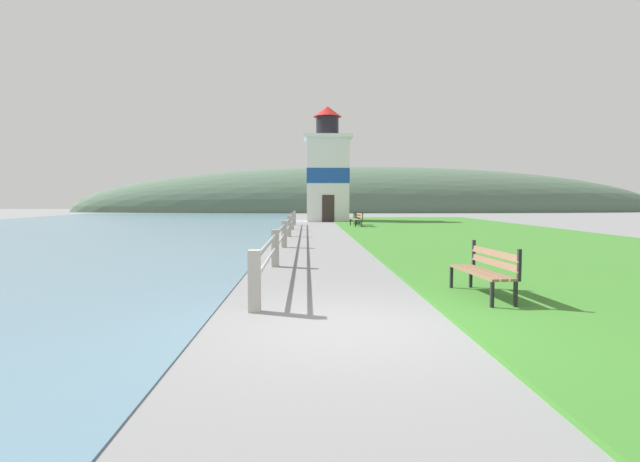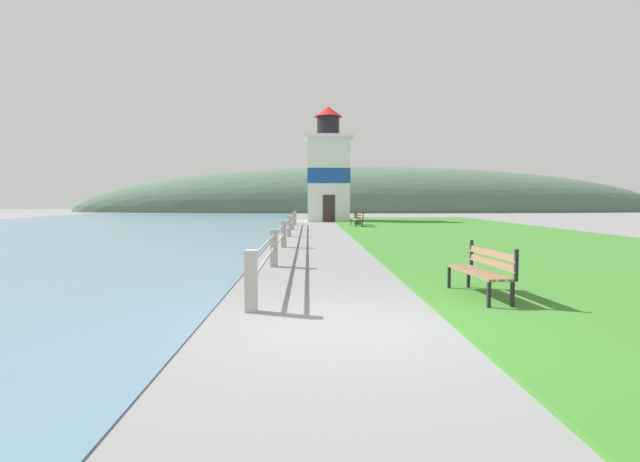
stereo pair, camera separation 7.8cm
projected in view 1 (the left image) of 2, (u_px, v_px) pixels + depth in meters
ground_plane at (349, 328)px, 6.54m from camera, size 160.00×160.00×0.00m
grass_verge at (487, 237)px, 22.04m from camera, size 12.00×46.02×0.06m
seawall_railing at (287, 228)px, 19.97m from camera, size 0.18×25.26×0.93m
park_bench_near at (486, 268)px, 8.35m from camera, size 0.60×1.76×0.94m
park_bench_midway at (357, 218)px, 30.14m from camera, size 0.61×1.94×0.94m
lighthouse at (327, 173)px, 38.24m from camera, size 3.61×3.61×8.75m
trash_bin at (357, 219)px, 32.11m from camera, size 0.54×0.54×0.84m
distant_hillside at (370, 212)px, 67.28m from camera, size 80.00×16.00×12.00m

